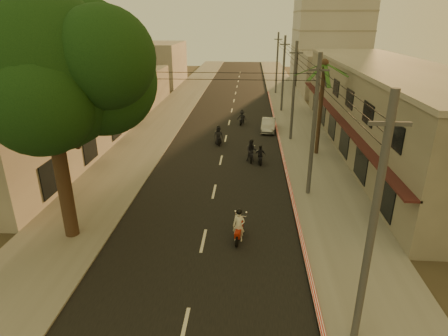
% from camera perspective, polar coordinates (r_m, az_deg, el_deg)
% --- Properties ---
extents(ground, '(160.00, 160.00, 0.00)m').
position_cam_1_polar(ground, '(18.25, -3.94, -14.41)').
color(ground, '#383023').
rests_on(ground, ground).
extents(road, '(10.00, 140.00, 0.02)m').
position_cam_1_polar(road, '(36.28, 0.26, 4.52)').
color(road, black).
rests_on(road, ground).
extents(sidewalk_right, '(5.00, 140.00, 0.12)m').
position_cam_1_polar(sidewalk_right, '(36.58, 12.10, 4.25)').
color(sidewalk_right, slate).
rests_on(sidewalk_right, ground).
extents(sidewalk_left, '(5.00, 140.00, 0.12)m').
position_cam_1_polar(sidewalk_left, '(37.48, -11.30, 4.74)').
color(sidewalk_left, slate).
rests_on(sidewalk_left, ground).
extents(curb_stripe, '(0.20, 60.00, 0.20)m').
position_cam_1_polar(curb_stripe, '(31.57, 8.95, 1.75)').
color(curb_stripe, red).
rests_on(curb_stripe, ground).
extents(shophouse_row, '(8.80, 34.20, 7.30)m').
position_cam_1_polar(shophouse_row, '(35.35, 23.50, 8.37)').
color(shophouse_row, gray).
rests_on(shophouse_row, ground).
extents(left_building, '(8.20, 24.20, 5.20)m').
position_cam_1_polar(left_building, '(33.85, -24.93, 5.77)').
color(left_building, '#9A958B').
rests_on(left_building, ground).
extents(broadleaf_tree, '(9.60, 8.70, 12.10)m').
position_cam_1_polar(broadleaf_tree, '(19.05, -24.38, 13.02)').
color(broadleaf_tree, black).
rests_on(broadleaf_tree, ground).
extents(palm_tree, '(5.00, 5.00, 8.20)m').
position_cam_1_polar(palm_tree, '(31.33, 15.03, 14.43)').
color(palm_tree, black).
rests_on(palm_tree, ground).
extents(utility_poles, '(1.20, 48.26, 9.00)m').
position_cam_1_polar(utility_poles, '(35.06, 10.78, 14.47)').
color(utility_poles, '#38383A').
rests_on(utility_poles, ground).
extents(filler_right, '(8.00, 14.00, 6.00)m').
position_cam_1_polar(filler_right, '(61.23, 15.46, 13.71)').
color(filler_right, '#9A958B').
rests_on(filler_right, ground).
extents(filler_left_near, '(8.00, 14.00, 4.40)m').
position_cam_1_polar(filler_left_near, '(51.93, -14.62, 11.58)').
color(filler_left_near, '#9A958B').
rests_on(filler_left_near, ground).
extents(filler_left_far, '(8.00, 14.00, 7.00)m').
position_cam_1_polar(filler_left_far, '(68.91, -10.05, 15.38)').
color(filler_left_far, '#9A958B').
rests_on(filler_left_far, ground).
extents(scooter_red, '(0.80, 1.87, 1.85)m').
position_cam_1_polar(scooter_red, '(19.50, 2.29, -8.91)').
color(scooter_red, black).
rests_on(scooter_red, ground).
extents(scooter_mid_a, '(0.87, 1.89, 1.86)m').
position_cam_1_polar(scooter_mid_a, '(30.30, 4.20, 2.59)').
color(scooter_mid_a, black).
rests_on(scooter_mid_a, ground).
extents(scooter_mid_b, '(0.89, 1.60, 1.56)m').
position_cam_1_polar(scooter_mid_b, '(29.81, 5.52, 1.93)').
color(scooter_mid_b, black).
rests_on(scooter_mid_b, ground).
extents(scooter_far_a, '(1.00, 1.82, 1.80)m').
position_cam_1_polar(scooter_far_a, '(34.39, -0.86, 4.94)').
color(scooter_far_a, black).
rests_on(scooter_far_a, ground).
extents(scooter_far_b, '(1.27, 1.70, 1.68)m').
position_cam_1_polar(scooter_far_b, '(41.15, 2.75, 7.68)').
color(scooter_far_b, black).
rests_on(scooter_far_b, ground).
extents(parked_car, '(2.03, 4.11, 1.27)m').
position_cam_1_polar(parked_car, '(38.96, 6.78, 6.54)').
color(parked_car, '#989A9F').
rests_on(parked_car, ground).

